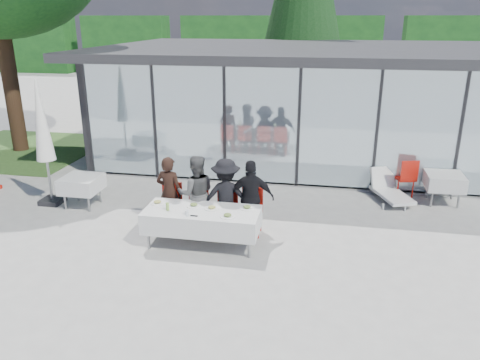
{
  "coord_description": "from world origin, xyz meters",
  "views": [
    {
      "loc": [
        1.7,
        -7.82,
        4.31
      ],
      "look_at": [
        0.02,
        1.2,
        1.1
      ],
      "focal_mm": 35.0,
      "sensor_mm": 36.0,
      "label": 1
    }
  ],
  "objects_px": {
    "spare_table_right": "(444,181)",
    "market_umbrella": "(42,127)",
    "diner_a": "(169,193)",
    "lounger": "(389,189)",
    "plate_a": "(158,202)",
    "diner_chair_c": "(227,207)",
    "folded_eyeglasses": "(194,216)",
    "diner_b": "(196,193)",
    "diner_chair_d": "(252,209)",
    "juice_bottle": "(167,207)",
    "diner_chair_a": "(171,203)",
    "plate_c": "(212,208)",
    "plate_d": "(247,208)",
    "diner_chair_b": "(198,205)",
    "diner_c": "(226,196)",
    "dining_table": "(202,220)",
    "plate_b": "(194,205)",
    "spare_table_left": "(82,184)",
    "diner_d": "(251,198)",
    "spare_chair_b": "(407,176)",
    "plate_extra": "(228,216)"
  },
  "relations": [
    {
      "from": "spare_table_left",
      "to": "spare_table_right",
      "type": "relative_size",
      "value": 1.0
    },
    {
      "from": "plate_b",
      "to": "spare_table_left",
      "type": "bearing_deg",
      "value": 157.59
    },
    {
      "from": "diner_chair_a",
      "to": "plate_c",
      "type": "distance_m",
      "value": 1.28
    },
    {
      "from": "diner_b",
      "to": "diner_chair_d",
      "type": "xyz_separation_m",
      "value": [
        1.17,
        0.07,
        -0.28
      ]
    },
    {
      "from": "diner_b",
      "to": "juice_bottle",
      "type": "height_order",
      "value": "diner_b"
    },
    {
      "from": "plate_b",
      "to": "juice_bottle",
      "type": "height_order",
      "value": "juice_bottle"
    },
    {
      "from": "diner_chair_b",
      "to": "diner_d",
      "type": "relative_size",
      "value": 0.61
    },
    {
      "from": "diner_a",
      "to": "lounger",
      "type": "height_order",
      "value": "diner_a"
    },
    {
      "from": "diner_chair_b",
      "to": "diner_chair_a",
      "type": "bearing_deg",
      "value": 180.0
    },
    {
      "from": "dining_table",
      "to": "diner_chair_d",
      "type": "relative_size",
      "value": 2.32
    },
    {
      "from": "plate_b",
      "to": "spare_chair_b",
      "type": "bearing_deg",
      "value": 36.37
    },
    {
      "from": "spare_table_right",
      "to": "plate_d",
      "type": "bearing_deg",
      "value": -145.23
    },
    {
      "from": "plate_d",
      "to": "lounger",
      "type": "relative_size",
      "value": 0.2
    },
    {
      "from": "diner_b",
      "to": "diner_chair_b",
      "type": "bearing_deg",
      "value": -106.93
    },
    {
      "from": "dining_table",
      "to": "diner_b",
      "type": "relative_size",
      "value": 1.38
    },
    {
      "from": "diner_chair_a",
      "to": "market_umbrella",
      "type": "height_order",
      "value": "market_umbrella"
    },
    {
      "from": "diner_b",
      "to": "diner_c",
      "type": "xyz_separation_m",
      "value": [
        0.63,
        0.0,
        -0.02
      ]
    },
    {
      "from": "diner_chair_b",
      "to": "plate_extra",
      "type": "relative_size",
      "value": 3.36
    },
    {
      "from": "spare_table_right",
      "to": "market_umbrella",
      "type": "distance_m",
      "value": 9.62
    },
    {
      "from": "market_umbrella",
      "to": "juice_bottle",
      "type": "bearing_deg",
      "value": -24.3
    },
    {
      "from": "juice_bottle",
      "to": "folded_eyeglasses",
      "type": "bearing_deg",
      "value": -17.39
    },
    {
      "from": "spare_table_left",
      "to": "dining_table",
      "type": "bearing_deg",
      "value": -23.38
    },
    {
      "from": "diner_chair_d",
      "to": "plate_d",
      "type": "relative_size",
      "value": 3.36
    },
    {
      "from": "diner_chair_d",
      "to": "plate_d",
      "type": "distance_m",
      "value": 0.57
    },
    {
      "from": "diner_a",
      "to": "spare_table_left",
      "type": "xyz_separation_m",
      "value": [
        -2.45,
        0.77,
        -0.24
      ]
    },
    {
      "from": "spare_table_right",
      "to": "spare_chair_b",
      "type": "relative_size",
      "value": 0.88
    },
    {
      "from": "market_umbrella",
      "to": "diner_c",
      "type": "bearing_deg",
      "value": -9.84
    },
    {
      "from": "diner_chair_c",
      "to": "folded_eyeglasses",
      "type": "xyz_separation_m",
      "value": [
        -0.4,
        -1.06,
        0.22
      ]
    },
    {
      "from": "juice_bottle",
      "to": "market_umbrella",
      "type": "bearing_deg",
      "value": 155.7
    },
    {
      "from": "diner_c",
      "to": "plate_c",
      "type": "distance_m",
      "value": 0.61
    },
    {
      "from": "diner_c",
      "to": "diner_chair_a",
      "type": "bearing_deg",
      "value": -16.35
    },
    {
      "from": "diner_chair_b",
      "to": "lounger",
      "type": "xyz_separation_m",
      "value": [
        4.22,
        2.49,
        -0.28
      ]
    },
    {
      "from": "diner_chair_c",
      "to": "plate_extra",
      "type": "xyz_separation_m",
      "value": [
        0.23,
        -0.98,
        0.24
      ]
    },
    {
      "from": "diner_chair_c",
      "to": "diner_chair_d",
      "type": "distance_m",
      "value": 0.53
    },
    {
      "from": "diner_chair_c",
      "to": "market_umbrella",
      "type": "distance_m",
      "value": 4.76
    },
    {
      "from": "plate_c",
      "to": "plate_a",
      "type": "bearing_deg",
      "value": 176.28
    },
    {
      "from": "dining_table",
      "to": "plate_c",
      "type": "height_order",
      "value": "plate_c"
    },
    {
      "from": "diner_chair_d",
      "to": "spare_chair_b",
      "type": "height_order",
      "value": "same"
    },
    {
      "from": "folded_eyeglasses",
      "to": "spare_table_left",
      "type": "xyz_separation_m",
      "value": [
        -3.27,
        1.76,
        -0.2
      ]
    },
    {
      "from": "spare_table_right",
      "to": "plate_a",
      "type": "bearing_deg",
      "value": -153.46
    },
    {
      "from": "spare_chair_b",
      "to": "market_umbrella",
      "type": "xyz_separation_m",
      "value": [
        -8.54,
        -2.05,
        1.35
      ]
    },
    {
      "from": "dining_table",
      "to": "plate_c",
      "type": "xyz_separation_m",
      "value": [
        0.18,
        0.08,
        0.24
      ]
    },
    {
      "from": "plate_b",
      "to": "juice_bottle",
      "type": "xyz_separation_m",
      "value": [
        -0.45,
        -0.28,
        0.05
      ]
    },
    {
      "from": "spare_table_left",
      "to": "diner_chair_b",
      "type": "bearing_deg",
      "value": -12.87
    },
    {
      "from": "plate_b",
      "to": "diner_c",
      "type": "bearing_deg",
      "value": 44.37
    },
    {
      "from": "diner_chair_a",
      "to": "diner_chair_b",
      "type": "bearing_deg",
      "value": 0.0
    },
    {
      "from": "diner_chair_b",
      "to": "juice_bottle",
      "type": "relative_size",
      "value": 6.4
    },
    {
      "from": "diner_chair_a",
      "to": "diner_d",
      "type": "bearing_deg",
      "value": -2.34
    },
    {
      "from": "plate_a",
      "to": "dining_table",
      "type": "bearing_deg",
      "value": -9.36
    },
    {
      "from": "plate_b",
      "to": "plate_a",
      "type": "bearing_deg",
      "value": 179.42
    }
  ]
}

